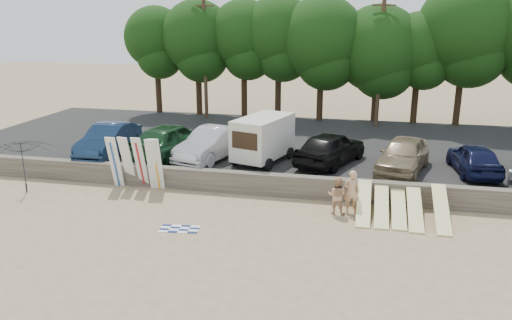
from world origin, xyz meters
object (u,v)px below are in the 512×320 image
Objects in this scene: car_0 at (109,139)px; car_4 at (403,155)px; beachgoer_b at (337,195)px; car_2 at (212,144)px; box_trailer at (263,137)px; car_1 at (171,140)px; car_3 at (331,148)px; cooler at (382,205)px; beachgoer_a at (352,192)px; beach_umbrella at (25,166)px; car_5 at (474,158)px.

car_0 is 15.17m from car_4.
car_4 is at bearing -114.80° from beachgoer_b.
car_2 is (5.64, 0.30, 0.00)m from car_0.
car_4 is 3.01× the size of beachgoer_b.
car_2 is at bearing -162.23° from box_trailer.
car_0 is 0.93× the size of car_1.
cooler is at bearing 145.44° from car_3.
car_1 is 1.07× the size of car_2.
box_trailer reaches higher than beachgoer_a.
beachgoer_b is at bearing 10.63° from beachgoer_a.
box_trailer is 0.81× the size of car_2.
beachgoer_b is 14.14m from beach_umbrella.
box_trailer is 4.97m from car_1.
cooler is (-0.96, -3.31, -1.36)m from car_4.
car_1 reaches higher than car_3.
car_1 is 2.89× the size of beachgoer_a.
car_2 is at bearing 1.21° from car_0.
car_5 is 20.84m from beach_umbrella.
car_1 reaches higher than beachgoer_b.
car_5 is at bearing 0.13° from car_0.
car_4 is at bearing -128.75° from beachgoer_a.
car_2 reaches higher than beachgoer_a.
car_4 reaches higher than cooler.
car_2 reaches higher than car_0.
car_1 is at bearing -166.30° from car_2.
car_5 is (12.77, 0.33, -0.09)m from car_2.
car_4 is 5.20m from beachgoer_b.
car_3 is at bearing -85.18° from beachgoer_a.
cooler is (8.56, -3.39, -1.36)m from car_2.
beachgoer_a reaches higher than cooler.
car_4 is at bearing -1.00° from car_0.
car_0 is 5.65m from car_2.
car_3 reaches higher than car_2.
beachgoer_a is at bearing -103.74° from car_4.
car_2 is 1.00× the size of car_3.
cooler is at bearing 5.21° from beach_umbrella.
car_3 reaches higher than beachgoer_a.
beach_umbrella is at bearing -152.81° from cooler.
box_trailer is 6.85m from car_4.
box_trailer is at bearing -52.68° from beachgoer_a.
car_4 is 4.70m from beachgoer_a.
car_4 is (15.17, 0.22, 0.00)m from car_0.
beachgoer_a is (12.94, -3.87, -0.59)m from car_0.
beachgoer_b is (0.65, -4.82, -0.75)m from car_3.
car_1 is 3.34× the size of beachgoer_b.
box_trailer is 8.36m from car_0.
car_0 is 3.40m from car_1.
car_5 reaches higher than cooler.
car_3 is (6.06, 0.43, 0.02)m from car_2.
cooler is (2.50, -3.82, -1.38)m from car_3.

